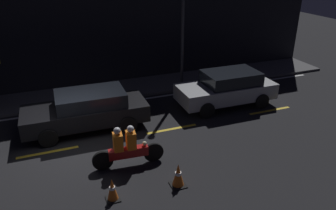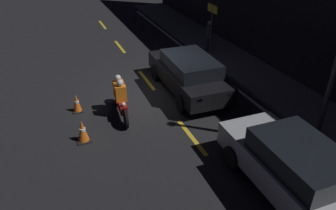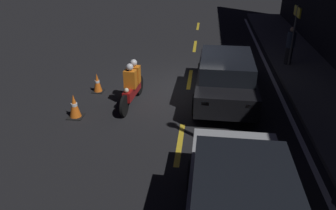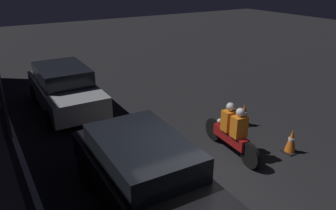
{
  "view_description": "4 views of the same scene",
  "coord_description": "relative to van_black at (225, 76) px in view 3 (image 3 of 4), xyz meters",
  "views": [
    {
      "loc": [
        -0.59,
        -10.17,
        6.06
      ],
      "look_at": [
        3.33,
        -0.02,
        1.05
      ],
      "focal_mm": 35.0,
      "sensor_mm": 36.0,
      "label": 1
    },
    {
      "loc": [
        11.05,
        -3.81,
        5.96
      ],
      "look_at": [
        2.68,
        -0.48,
        0.83
      ],
      "focal_mm": 35.0,
      "sensor_mm": 36.0,
      "label": 2
    },
    {
      "loc": [
        10.57,
        0.53,
        4.58
      ],
      "look_at": [
        3.33,
        -0.32,
        1.0
      ],
      "focal_mm": 35.0,
      "sensor_mm": 36.0,
      "label": 3
    },
    {
      "loc": [
        -4.31,
        3.67,
        4.49
      ],
      "look_at": [
        2.38,
        -0.38,
        1.29
      ],
      "focal_mm": 35.0,
      "sensor_mm": 36.0,
      "label": 4
    }
  ],
  "objects": [
    {
      "name": "lane_dash_d",
      "position": [
        2.94,
        -1.21,
        -0.79
      ],
      "size": [
        2.0,
        0.14,
        0.01
      ],
      "color": "gold",
      "rests_on": "ground"
    },
    {
      "name": "pedestrian",
      "position": [
        -3.48,
        2.73,
        0.1
      ],
      "size": [
        0.34,
        0.34,
        1.53
      ],
      "color": "black",
      "rests_on": "raised_curb"
    },
    {
      "name": "lane_solid_kerb",
      "position": [
        -0.56,
        1.91,
        -0.79
      ],
      "size": [
        25.2,
        0.14,
        0.01
      ],
      "color": "silver",
      "rests_on": "ground"
    },
    {
      "name": "ground_plane",
      "position": [
        -0.56,
        -1.21,
        -0.79
      ],
      "size": [
        56.0,
        56.0,
        0.0
      ],
      "primitive_type": "plane",
      "color": "black"
    },
    {
      "name": "raised_curb",
      "position": [
        -0.56,
        3.32,
        -0.73
      ],
      "size": [
        28.0,
        2.31,
        0.12
      ],
      "color": "#4C4C4F",
      "rests_on": "ground"
    },
    {
      "name": "traffic_cone_mid",
      "position": [
        1.86,
        -4.39,
        -0.44
      ],
      "size": [
        0.44,
        0.44,
        0.73
      ],
      "color": "black",
      "rests_on": "ground"
    },
    {
      "name": "lane_dash_b",
      "position": [
        -6.06,
        -1.21,
        -0.79
      ],
      "size": [
        2.0,
        0.14,
        0.01
      ],
      "color": "gold",
      "rests_on": "ground"
    },
    {
      "name": "shop_sign",
      "position": [
        -3.33,
        2.75,
        1.02
      ],
      "size": [
        0.9,
        0.08,
        2.4
      ],
      "color": "#4C4C51",
      "rests_on": "raised_curb"
    },
    {
      "name": "lane_dash_a",
      "position": [
        -10.56,
        -1.21,
        -0.79
      ],
      "size": [
        2.0,
        0.14,
        0.01
      ],
      "color": "gold",
      "rests_on": "ground"
    },
    {
      "name": "van_black",
      "position": [
        0.0,
        0.0,
        0.0
      ],
      "size": [
        4.57,
        1.97,
        1.48
      ],
      "rotation": [
        0.0,
        0.0,
        3.12
      ],
      "color": "black",
      "rests_on": "ground"
    },
    {
      "name": "lane_dash_c",
      "position": [
        -1.56,
        -1.21,
        -0.79
      ],
      "size": [
        2.0,
        0.14,
        0.01
      ],
      "color": "gold",
      "rests_on": "ground"
    },
    {
      "name": "traffic_cone_near",
      "position": [
        -0.02,
        -4.3,
        -0.47
      ],
      "size": [
        0.38,
        0.38,
        0.67
      ],
      "color": "black",
      "rests_on": "ground"
    },
    {
      "name": "motorcycle",
      "position": [
        0.74,
        -2.9,
        -0.14
      ],
      "size": [
        2.25,
        0.41,
        1.39
      ],
      "rotation": [
        0.0,
        0.0,
        -0.08
      ],
      "color": "black",
      "rests_on": "ground"
    }
  ]
}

